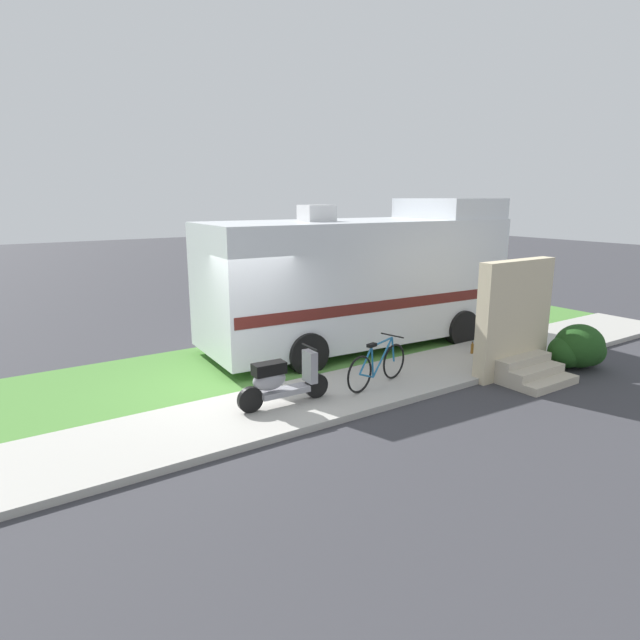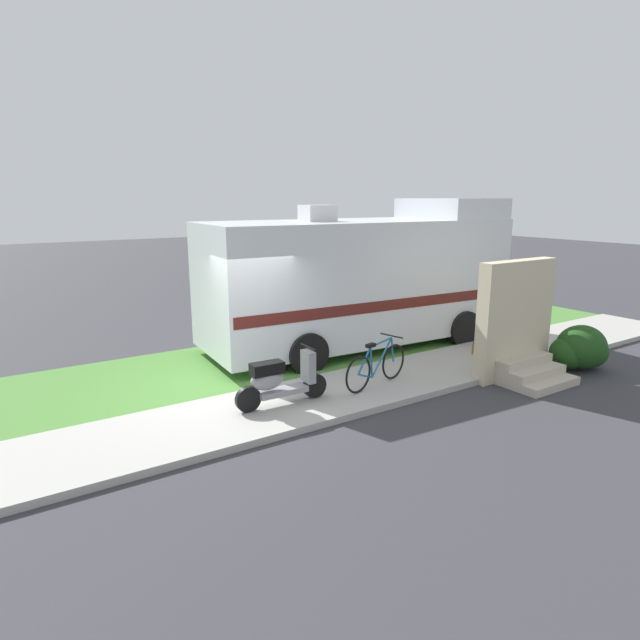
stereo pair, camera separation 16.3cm
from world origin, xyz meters
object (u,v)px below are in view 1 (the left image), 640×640
(scooter, at_px, (281,380))
(motorhome_rv, at_px, (361,278))
(bicycle, at_px, (377,366))
(pickup_truck_near, at_px, (351,275))
(bottle_green, at_px, (472,348))

(scooter, bearing_deg, motorhome_rv, 34.29)
(scooter, xyz_separation_m, bicycle, (2.02, -0.15, -0.07))
(motorhome_rv, distance_m, pickup_truck_near, 5.74)
(scooter, height_order, bicycle, scooter)
(motorhome_rv, bearing_deg, bicycle, -122.16)
(bicycle, distance_m, bottle_green, 3.20)
(motorhome_rv, relative_size, bottle_green, 27.11)
(pickup_truck_near, bearing_deg, motorhome_rv, -124.88)
(motorhome_rv, bearing_deg, scooter, -145.71)
(pickup_truck_near, bearing_deg, bottle_green, -104.31)
(pickup_truck_near, relative_size, bottle_green, 20.11)
(pickup_truck_near, xyz_separation_m, bottle_green, (-1.77, -6.93, -0.74))
(scooter, xyz_separation_m, bottle_green, (5.18, 0.26, -0.34))
(motorhome_rv, distance_m, bottle_green, 3.08)
(scooter, height_order, pickup_truck_near, pickup_truck_near)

